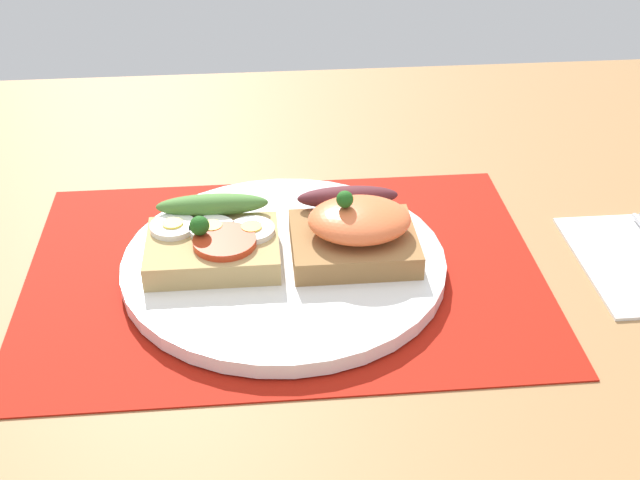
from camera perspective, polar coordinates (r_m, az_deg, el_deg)
The scene contains 5 objects.
ground_plane at distance 70.29cm, azimuth -2.44°, elevation -3.31°, with size 120.00×90.00×3.20cm, color #9E7143.
placemat at distance 69.26cm, azimuth -2.47°, elevation -2.15°, with size 42.83×30.55×0.30cm, color #A7170C.
plate at distance 68.81cm, azimuth -2.49°, elevation -1.61°, with size 26.83×26.83×1.27cm, color white.
sandwich_egg_tomato at distance 68.03cm, azimuth -7.39°, elevation -0.13°, with size 10.77×9.45×4.24cm.
sandwich_salmon at distance 67.81cm, azimuth 2.48°, elevation 0.64°, with size 10.26×10.08×5.97cm.
Camera 1 is at (-2.07, -56.51, 40.15)cm, focal length 46.34 mm.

